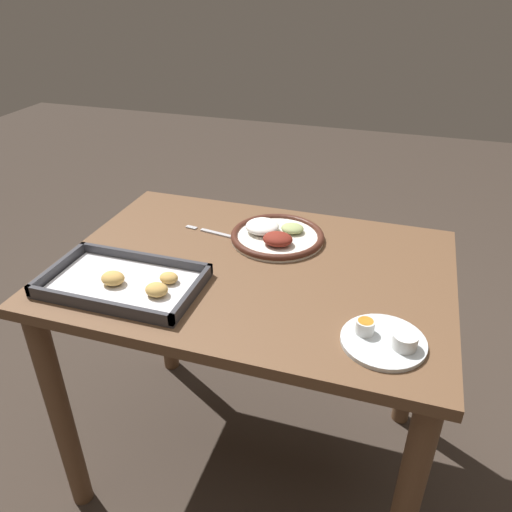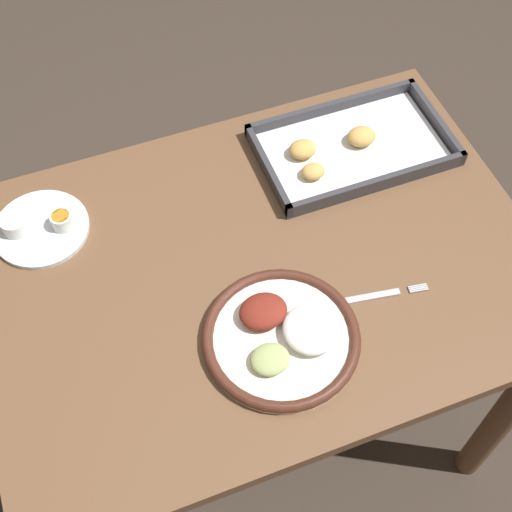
% 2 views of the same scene
% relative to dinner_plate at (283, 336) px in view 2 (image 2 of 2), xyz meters
% --- Properties ---
extents(ground_plane, '(8.00, 8.00, 0.00)m').
position_rel_dinner_plate_xyz_m(ground_plane, '(0.02, 0.16, -0.77)').
color(ground_plane, '#382D26').
extents(dining_table, '(1.03, 0.73, 0.76)m').
position_rel_dinner_plate_xyz_m(dining_table, '(0.02, 0.16, -0.15)').
color(dining_table, brown).
rests_on(dining_table, ground_plane).
extents(dinner_plate, '(0.27, 0.27, 0.05)m').
position_rel_dinner_plate_xyz_m(dinner_plate, '(0.00, 0.00, 0.00)').
color(dinner_plate, white).
rests_on(dinner_plate, dining_table).
extents(fork, '(0.21, 0.05, 0.00)m').
position_rel_dinner_plate_xyz_m(fork, '(0.17, 0.02, -0.01)').
color(fork, '#B2B2B7').
rests_on(fork, dining_table).
extents(saucer_plate, '(0.18, 0.18, 0.04)m').
position_rel_dinner_plate_xyz_m(saucer_plate, '(-0.34, 0.38, -0.00)').
color(saucer_plate, silver).
rests_on(saucer_plate, dining_table).
extents(baking_tray, '(0.39, 0.23, 0.04)m').
position_rel_dinner_plate_xyz_m(baking_tray, '(0.29, 0.35, -0.00)').
color(baking_tray, '#333338').
rests_on(baking_tray, dining_table).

